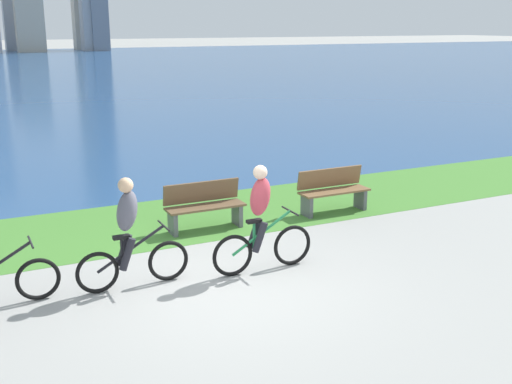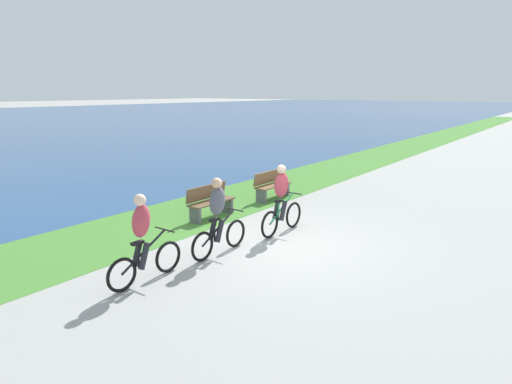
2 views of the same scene
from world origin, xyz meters
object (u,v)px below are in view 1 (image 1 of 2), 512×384
(bench_near_path, at_px, (333,191))
(bench_far_along_path, at_px, (204,206))
(cyclist_lead, at_px, (261,220))
(cyclist_trailing, at_px, (129,233))

(bench_near_path, height_order, bench_far_along_path, same)
(cyclist_lead, bearing_deg, cyclist_trailing, 172.40)
(cyclist_trailing, relative_size, bench_near_path, 1.13)
(bench_near_path, xyz_separation_m, bench_far_along_path, (-2.79, 0.11, 0.00))
(cyclist_lead, height_order, bench_near_path, cyclist_lead)
(cyclist_lead, height_order, cyclist_trailing, cyclist_lead)
(bench_far_along_path, bearing_deg, bench_near_path, -2.31)
(cyclist_trailing, bearing_deg, bench_far_along_path, 46.32)
(cyclist_trailing, bearing_deg, cyclist_lead, -7.60)
(cyclist_lead, relative_size, bench_far_along_path, 1.14)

